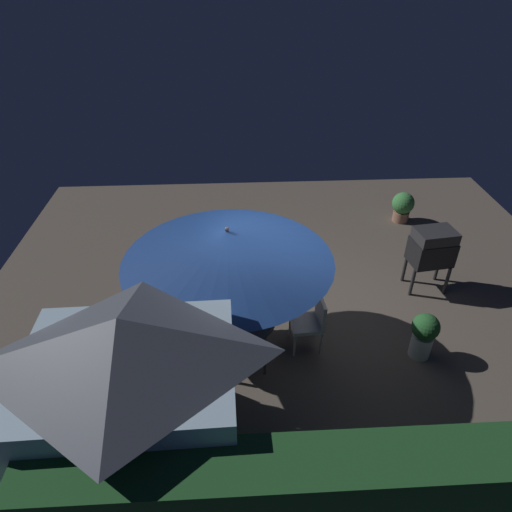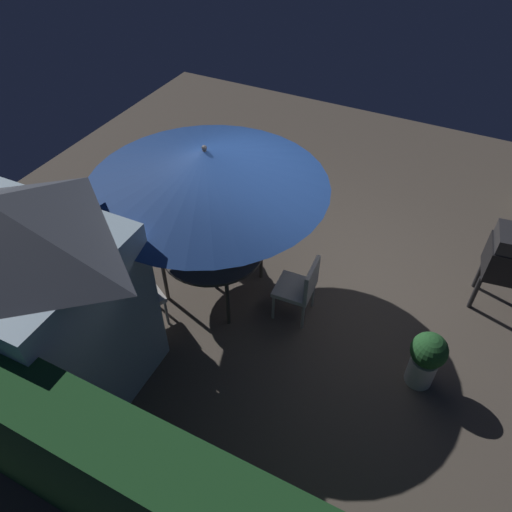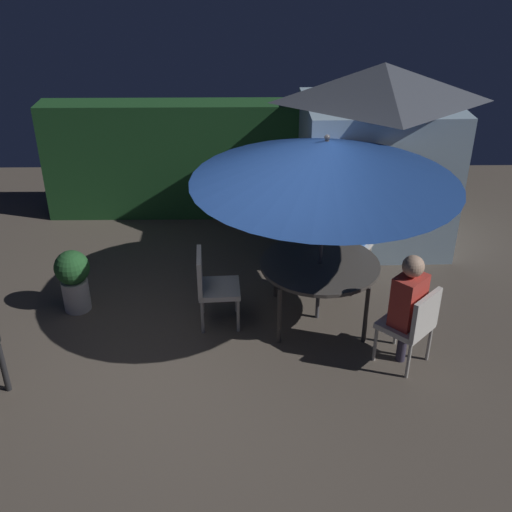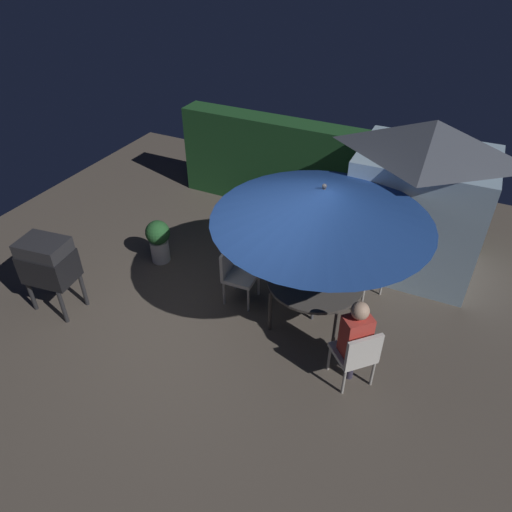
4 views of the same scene
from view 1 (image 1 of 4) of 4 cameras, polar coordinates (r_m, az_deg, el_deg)
ground_plane at (r=7.62m, az=4.91°, el=-8.37°), size 11.00×11.00×0.00m
garden_shed at (r=4.98m, az=-14.73°, el=-18.22°), size 2.14×1.72×2.50m
patio_table at (r=6.67m, az=-3.21°, el=-7.76°), size 1.34×1.34×0.74m
patio_umbrella at (r=5.91m, az=-3.59°, el=1.30°), size 2.83×2.83×2.22m
bbq_grill at (r=8.41m, az=21.29°, el=0.93°), size 0.76×0.59×1.20m
chair_near_shed at (r=7.49m, az=-9.89°, el=-4.47°), size 0.65×0.65×0.90m
chair_far_side at (r=6.13m, az=-8.28°, el=-15.16°), size 0.63×0.63×0.90m
chair_toward_hedge at (r=6.92m, az=7.04°, el=-7.95°), size 0.49×0.49×0.90m
potted_plant_by_shed at (r=10.72m, az=17.97°, el=6.03°), size 0.49×0.49×0.69m
potted_plant_by_grill at (r=7.22m, az=20.37°, el=-9.15°), size 0.41×0.41×0.77m
person_in_red at (r=7.28m, az=-9.66°, el=-3.13°), size 0.41×0.41×1.26m
person_in_blue at (r=5.98m, az=-8.04°, el=-12.96°), size 0.41×0.37×1.26m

